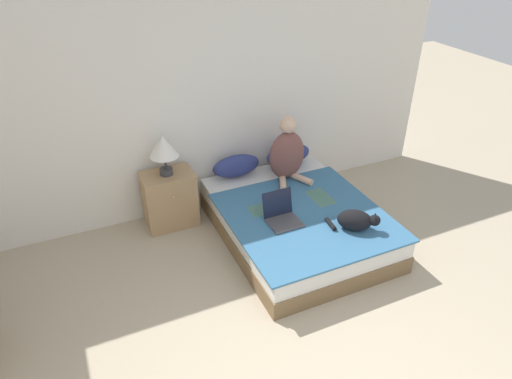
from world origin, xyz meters
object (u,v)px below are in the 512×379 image
object	(u,v)px
pillow_far	(288,155)
person_sitting	(287,154)
bed	(296,222)
cat_tabby	(356,220)
nightstand	(170,199)
pillow_near	(236,166)
laptop_open	(282,216)
table_lamp	(164,148)

from	to	relation	value
pillow_far	person_sitting	bearing A→B (deg)	-120.82
person_sitting	pillow_far	bearing A→B (deg)	59.18
bed	cat_tabby	world-z (taller)	cat_tabby
nightstand	pillow_far	bearing A→B (deg)	2.13
pillow_near	nightstand	xyz separation A→B (m)	(-0.79, -0.05, -0.20)
pillow_near	cat_tabby	size ratio (longest dim) A/B	1.36
laptop_open	nightstand	world-z (taller)	laptop_open
pillow_far	nightstand	size ratio (longest dim) A/B	0.89
bed	laptop_open	xyz separation A→B (m)	(-0.26, -0.16, 0.25)
bed	pillow_far	size ratio (longest dim) A/B	3.50
pillow_near	table_lamp	bearing A→B (deg)	-176.10
laptop_open	table_lamp	bearing A→B (deg)	131.97
pillow_far	laptop_open	world-z (taller)	laptop_open
pillow_near	laptop_open	world-z (taller)	laptop_open
bed	pillow_near	xyz separation A→B (m)	(-0.33, 0.83, 0.32)
bed	nightstand	distance (m)	1.36
bed	laptop_open	size ratio (longest dim) A/B	5.94
nightstand	table_lamp	world-z (taller)	table_lamp
person_sitting	cat_tabby	world-z (taller)	person_sitting
nightstand	bed	bearing A→B (deg)	-34.82
laptop_open	nightstand	size ratio (longest dim) A/B	0.52
cat_tabby	laptop_open	xyz separation A→B (m)	(-0.56, 0.40, -0.04)
bed	table_lamp	world-z (taller)	table_lamp
pillow_near	pillow_far	bearing A→B (deg)	0.00
pillow_near	laptop_open	distance (m)	0.99
table_lamp	bed	bearing A→B (deg)	-34.79
bed	person_sitting	xyz separation A→B (m)	(0.16, 0.56, 0.50)
pillow_far	person_sitting	xyz separation A→B (m)	(-0.16, -0.27, 0.18)
pillow_far	cat_tabby	distance (m)	1.39
pillow_far	nightstand	xyz separation A→B (m)	(-1.44, -0.05, -0.20)
pillow_near	nightstand	bearing A→B (deg)	-176.12
table_lamp	cat_tabby	bearing A→B (deg)	-43.14
bed	person_sitting	distance (m)	0.76
bed	person_sitting	bearing A→B (deg)	73.68
bed	pillow_near	bearing A→B (deg)	111.45
bed	person_sitting	world-z (taller)	person_sitting
pillow_far	nightstand	distance (m)	1.45
cat_tabby	person_sitting	bearing A→B (deg)	133.64
laptop_open	table_lamp	distance (m)	1.35
cat_tabby	pillow_near	bearing A→B (deg)	150.80
nightstand	pillow_near	bearing A→B (deg)	3.88
nightstand	cat_tabby	bearing A→B (deg)	-43.17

